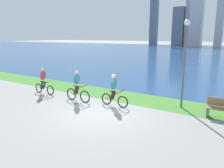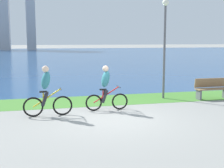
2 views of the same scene
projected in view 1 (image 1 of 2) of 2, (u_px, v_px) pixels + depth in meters
name	position (u px, v px, depth m)	size (l,w,h in m)	color
ground_plane	(99.00, 113.00, 9.94)	(300.00, 300.00, 0.00)	gray
grass_strip_bayside	(130.00, 97.00, 12.48)	(120.00, 2.29, 0.01)	#478433
bay_water_surface	(219.00, 53.00, 46.26)	(300.00, 80.01, 0.00)	navy
cyclist_lead	(114.00, 90.00, 10.79)	(1.59, 0.52, 1.65)	black
cyclist_trailing	(77.00, 86.00, 11.60)	(1.65, 0.52, 1.71)	black
cyclist_distant_rear	(43.00, 81.00, 13.13)	(1.66, 0.52, 1.64)	black
lamppost_tall	(185.00, 52.00, 10.18)	(0.28, 0.28, 4.26)	#595960
city_skyline_far_shore	(190.00, 13.00, 76.54)	(25.58, 8.64, 27.51)	slate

